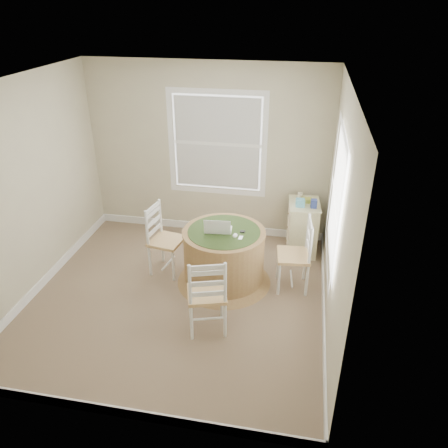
% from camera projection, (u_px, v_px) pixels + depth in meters
% --- Properties ---
extents(room, '(3.64, 3.64, 2.64)m').
position_uv_depth(room, '(191.00, 199.00, 5.00)').
color(room, '#91755C').
rests_on(room, ground).
extents(round_table, '(1.23, 1.23, 0.75)m').
position_uv_depth(round_table, '(224.00, 255.00, 5.61)').
color(round_table, olive).
rests_on(round_table, ground).
extents(chair_left, '(0.46, 0.48, 0.95)m').
position_uv_depth(chair_left, '(167.00, 241.00, 5.79)').
color(chair_left, white).
rests_on(chair_left, ground).
extents(chair_near, '(0.52, 0.51, 0.95)m').
position_uv_depth(chair_near, '(207.00, 293.00, 4.77)').
color(chair_near, white).
rests_on(chair_near, ground).
extents(chair_right, '(0.44, 0.46, 0.95)m').
position_uv_depth(chair_right, '(293.00, 255.00, 5.47)').
color(chair_right, white).
rests_on(chair_right, ground).
extents(laptop, '(0.35, 0.32, 0.23)m').
position_uv_depth(laptop, '(218.00, 229.00, 5.43)').
color(laptop, white).
rests_on(laptop, round_table).
extents(mouse, '(0.07, 0.10, 0.03)m').
position_uv_depth(mouse, '(235.00, 235.00, 5.34)').
color(mouse, white).
rests_on(mouse, round_table).
extents(phone, '(0.05, 0.09, 0.02)m').
position_uv_depth(phone, '(241.00, 238.00, 5.29)').
color(phone, '#B7BABF').
rests_on(phone, round_table).
extents(keys, '(0.06, 0.05, 0.02)m').
position_uv_depth(keys, '(243.00, 232.00, 5.42)').
color(keys, black).
rests_on(keys, round_table).
extents(corner_chest, '(0.48, 0.61, 0.77)m').
position_uv_depth(corner_chest, '(302.00, 227.00, 6.31)').
color(corner_chest, beige).
rests_on(corner_chest, ground).
extents(tissue_box, '(0.13, 0.13, 0.10)m').
position_uv_depth(tissue_box, '(300.00, 203.00, 6.03)').
color(tissue_box, '#60BCDD').
rests_on(tissue_box, corner_chest).
extents(box_yellow, '(0.16, 0.11, 0.06)m').
position_uv_depth(box_yellow, '(307.00, 200.00, 6.15)').
color(box_yellow, '#BDC545').
rests_on(box_yellow, corner_chest).
extents(box_blue, '(0.09, 0.09, 0.12)m').
position_uv_depth(box_blue, '(314.00, 204.00, 5.98)').
color(box_blue, '#34479C').
rests_on(box_blue, corner_chest).
extents(cup_cream, '(0.07, 0.07, 0.09)m').
position_uv_depth(cup_cream, '(300.00, 196.00, 6.25)').
color(cup_cream, beige).
rests_on(cup_cream, corner_chest).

